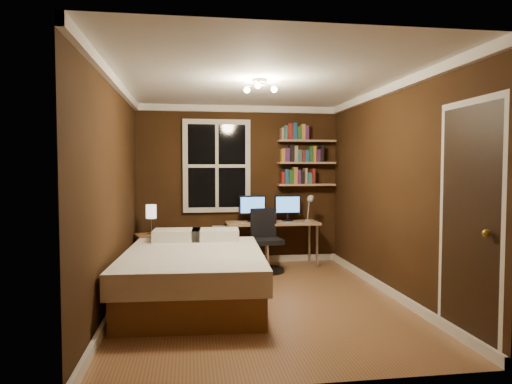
{
  "coord_description": "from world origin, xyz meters",
  "views": [
    {
      "loc": [
        -0.78,
        -5.14,
        1.52
      ],
      "look_at": [
        0.04,
        0.45,
        1.22
      ],
      "focal_mm": 32.0,
      "sensor_mm": 36.0,
      "label": 1
    }
  ],
  "objects": [
    {
      "name": "ceiling",
      "position": [
        0.0,
        0.0,
        2.5
      ],
      "size": [
        3.2,
        4.2,
        0.02
      ],
      "primitive_type": "cube",
      "color": "white",
      "rests_on": "wall_back"
    },
    {
      "name": "radiator",
      "position": [
        -0.22,
        1.99,
        0.3
      ],
      "size": [
        0.41,
        0.14,
        0.61
      ],
      "primitive_type": "cube",
      "color": "silver",
      "rests_on": "ground"
    },
    {
      "name": "books_row_lower",
      "position": [
        1.08,
        1.98,
        1.38
      ],
      "size": [
        0.54,
        0.16,
        0.23
      ],
      "primitive_type": null,
      "color": "maroon",
      "rests_on": "bookshelf_lower"
    },
    {
      "name": "desk",
      "position": [
        0.49,
        1.81,
        0.62
      ],
      "size": [
        1.44,
        0.54,
        0.68
      ],
      "color": "#A97E52",
      "rests_on": "ground"
    },
    {
      "name": "desk_lamp",
      "position": [
        1.07,
        1.71,
        0.9
      ],
      "size": [
        0.14,
        0.32,
        0.44
      ],
      "primitive_type": null,
      "color": "silver",
      "rests_on": "desk"
    },
    {
      "name": "monitor_right",
      "position": [
        0.75,
        1.88,
        0.89
      ],
      "size": [
        0.42,
        0.12,
        0.41
      ],
      "primitive_type": null,
      "color": "black",
      "rests_on": "desk"
    },
    {
      "name": "door",
      "position": [
        1.59,
        -1.55,
        1.02
      ],
      "size": [
        0.03,
        0.82,
        2.05
      ],
      "primitive_type": null,
      "color": "black",
      "rests_on": "ground"
    },
    {
      "name": "books_row_upper",
      "position": [
        1.08,
        1.98,
        2.08
      ],
      "size": [
        0.42,
        0.16,
        0.23
      ],
      "primitive_type": null,
      "color": "#285524",
      "rests_on": "bookshelf_upper"
    },
    {
      "name": "door_knob",
      "position": [
        1.55,
        -1.85,
        1.0
      ],
      "size": [
        0.06,
        0.06,
        0.06
      ],
      "primitive_type": "sphere",
      "color": "gold",
      "rests_on": "door"
    },
    {
      "name": "books_row_middle",
      "position": [
        1.08,
        1.98,
        1.73
      ],
      "size": [
        0.66,
        0.16,
        0.23
      ],
      "primitive_type": null,
      "color": "navy",
      "rests_on": "bookshelf_middle"
    },
    {
      "name": "bed",
      "position": [
        -0.74,
        0.02,
        0.31
      ],
      "size": [
        1.65,
        2.21,
        0.72
      ],
      "rotation": [
        0.0,
        0.0,
        -0.06
      ],
      "color": "brown",
      "rests_on": "ground"
    },
    {
      "name": "wall_back",
      "position": [
        0.0,
        2.1,
        1.25
      ],
      "size": [
        3.2,
        0.04,
        2.5
      ],
      "primitive_type": "cube",
      "color": "black",
      "rests_on": "ground"
    },
    {
      "name": "monitor_left",
      "position": [
        0.19,
        1.88,
        0.89
      ],
      "size": [
        0.42,
        0.12,
        0.41
      ],
      "primitive_type": null,
      "color": "black",
      "rests_on": "desk"
    },
    {
      "name": "bookshelf_middle",
      "position": [
        1.08,
        1.98,
        1.6
      ],
      "size": [
        0.92,
        0.22,
        0.03
      ],
      "primitive_type": "cube",
      "color": "#A97E52",
      "rests_on": "wall_back"
    },
    {
      "name": "office_chair",
      "position": [
        0.33,
        1.4,
        0.34
      ],
      "size": [
        0.51,
        0.51,
        0.92
      ],
      "rotation": [
        0.0,
        0.0,
        0.13
      ],
      "color": "black",
      "rests_on": "ground"
    },
    {
      "name": "floor",
      "position": [
        0.0,
        0.0,
        0.0
      ],
      "size": [
        4.2,
        4.2,
        0.0
      ],
      "primitive_type": "plane",
      "color": "brown",
      "rests_on": "ground"
    },
    {
      "name": "wall_right",
      "position": [
        1.6,
        0.0,
        1.25
      ],
      "size": [
        0.04,
        4.2,
        2.5
      ],
      "primitive_type": "cube",
      "color": "black",
      "rests_on": "ground"
    },
    {
      "name": "bookshelf_upper",
      "position": [
        1.08,
        1.98,
        1.95
      ],
      "size": [
        0.92,
        0.22,
        0.03
      ],
      "primitive_type": "cube",
      "color": "#A97E52",
      "rests_on": "wall_back"
    },
    {
      "name": "window",
      "position": [
        -0.35,
        2.06,
        1.55
      ],
      "size": [
        1.06,
        0.06,
        1.46
      ],
      "primitive_type": "cube",
      "color": "silver",
      "rests_on": "wall_back"
    },
    {
      "name": "wall_left",
      "position": [
        -1.6,
        0.0,
        1.25
      ],
      "size": [
        0.04,
        4.2,
        2.5
      ],
      "primitive_type": "cube",
      "color": "black",
      "rests_on": "ground"
    },
    {
      "name": "ceiling_fixture",
      "position": [
        0.0,
        -0.1,
        2.4
      ],
      "size": [
        0.44,
        0.44,
        0.18
      ],
      "primitive_type": null,
      "color": "beige",
      "rests_on": "ceiling"
    },
    {
      "name": "bookshelf_lower",
      "position": [
        1.08,
        1.98,
        1.25
      ],
      "size": [
        0.92,
        0.22,
        0.03
      ],
      "primitive_type": "cube",
      "color": "#A97E52",
      "rests_on": "wall_back"
    },
    {
      "name": "bedside_lamp",
      "position": [
        -1.34,
        1.66,
        0.76
      ],
      "size": [
        0.15,
        0.15,
        0.44
      ],
      "primitive_type": null,
      "color": "white",
      "rests_on": "nightstand"
    },
    {
      "name": "nightstand",
      "position": [
        -1.34,
        1.66,
        0.27
      ],
      "size": [
        0.55,
        0.55,
        0.55
      ],
      "primitive_type": "cube",
      "rotation": [
        0.0,
        0.0,
        0.31
      ],
      "color": "brown",
      "rests_on": "ground"
    }
  ]
}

